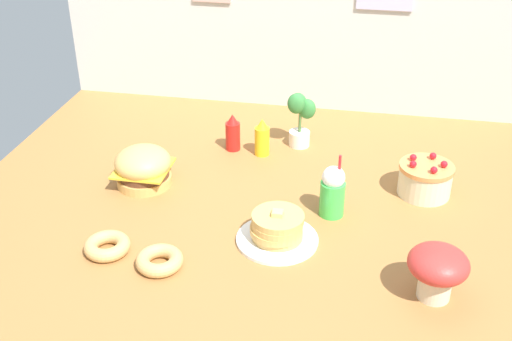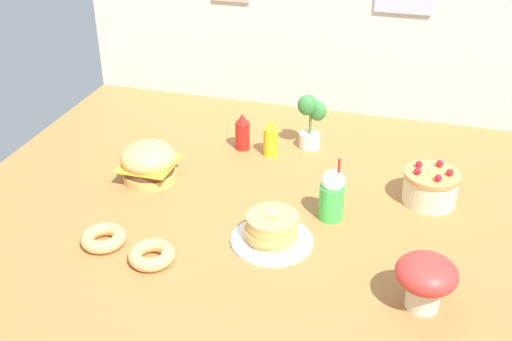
# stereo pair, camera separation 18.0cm
# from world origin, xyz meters

# --- Properties ---
(ground_plane) EXTENTS (2.36, 2.15, 0.02)m
(ground_plane) POSITION_xyz_m (0.00, 0.00, -0.01)
(ground_plane) COLOR #9E6B38
(back_wall) EXTENTS (2.36, 0.04, 0.98)m
(back_wall) POSITION_xyz_m (0.00, 1.07, 0.49)
(back_wall) COLOR beige
(back_wall) RESTS_ON ground_plane
(burger) EXTENTS (0.23, 0.23, 0.16)m
(burger) POSITION_xyz_m (-0.49, 0.16, 0.08)
(burger) COLOR #DBA859
(burger) RESTS_ON ground_plane
(pancake_stack) EXTENTS (0.29, 0.29, 0.13)m
(pancake_stack) POSITION_xyz_m (0.10, -0.13, 0.05)
(pancake_stack) COLOR white
(pancake_stack) RESTS_ON ground_plane
(layer_cake) EXTENTS (0.21, 0.21, 0.16)m
(layer_cake) POSITION_xyz_m (0.63, 0.30, 0.07)
(layer_cake) COLOR beige
(layer_cake) RESTS_ON ground_plane
(ketchup_bottle) EXTENTS (0.07, 0.07, 0.17)m
(ketchup_bottle) POSITION_xyz_m (-0.20, 0.53, 0.08)
(ketchup_bottle) COLOR red
(ketchup_bottle) RESTS_ON ground_plane
(mustard_bottle) EXTENTS (0.07, 0.07, 0.17)m
(mustard_bottle) POSITION_xyz_m (-0.07, 0.51, 0.08)
(mustard_bottle) COLOR yellow
(mustard_bottle) RESTS_ON ground_plane
(cream_soda_cup) EXTENTS (0.09, 0.09, 0.26)m
(cream_soda_cup) POSITION_xyz_m (0.28, 0.08, 0.10)
(cream_soda_cup) COLOR green
(cream_soda_cup) RESTS_ON ground_plane
(donut_pink_glaze) EXTENTS (0.16, 0.16, 0.05)m
(donut_pink_glaze) POSITION_xyz_m (-0.46, -0.30, 0.03)
(donut_pink_glaze) COLOR tan
(donut_pink_glaze) RESTS_ON ground_plane
(donut_chocolate) EXTENTS (0.16, 0.16, 0.05)m
(donut_chocolate) POSITION_xyz_m (-0.26, -0.34, 0.03)
(donut_chocolate) COLOR tan
(donut_chocolate) RESTS_ON ground_plane
(potted_plant) EXTENTS (0.12, 0.10, 0.26)m
(potted_plant) POSITION_xyz_m (0.08, 0.63, 0.14)
(potted_plant) COLOR white
(potted_plant) RESTS_ON ground_plane
(mushroom_stool) EXTENTS (0.19, 0.19, 0.18)m
(mushroom_stool) POSITION_xyz_m (0.63, -0.33, 0.11)
(mushroom_stool) COLOR beige
(mushroom_stool) RESTS_ON ground_plane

